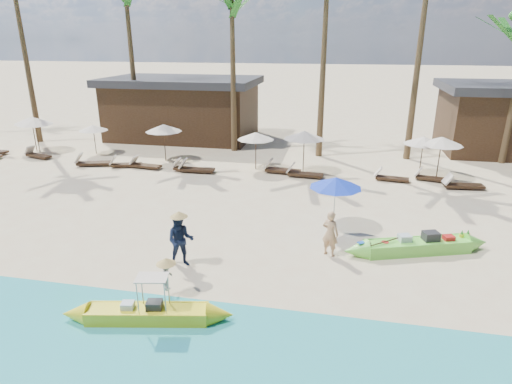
% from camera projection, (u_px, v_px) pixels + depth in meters
% --- Properties ---
extents(ground, '(240.00, 240.00, 0.00)m').
position_uv_depth(ground, '(228.00, 258.00, 14.23)').
color(ground, beige).
rests_on(ground, ground).
extents(wet_sand_strip, '(240.00, 4.50, 0.01)m').
position_uv_depth(wet_sand_strip, '(171.00, 363.00, 9.62)').
color(wet_sand_strip, tan).
rests_on(wet_sand_strip, ground).
extents(green_canoe, '(5.56, 2.22, 0.73)m').
position_uv_depth(green_canoe, '(417.00, 246.00, 14.55)').
color(green_canoe, '#6FE144').
rests_on(green_canoe, ground).
extents(yellow_canoe, '(4.93, 1.25, 1.29)m').
position_uv_depth(yellow_canoe, '(148.00, 314.00, 11.01)').
color(yellow_canoe, yellow).
rests_on(yellow_canoe, ground).
extents(tourist, '(0.68, 0.58, 1.59)m').
position_uv_depth(tourist, '(330.00, 233.00, 14.19)').
color(tourist, tan).
rests_on(tourist, ground).
extents(vendor_green, '(1.00, 0.86, 1.76)m').
position_uv_depth(vendor_green, '(180.00, 241.00, 13.49)').
color(vendor_green, '#161F3C').
rests_on(vendor_green, ground).
extents(vendor_yellow, '(0.34, 0.58, 0.89)m').
position_uv_depth(vendor_yellow, '(167.00, 276.00, 11.97)').
color(vendor_yellow, gray).
rests_on(vendor_yellow, ground).
extents(blue_umbrella, '(1.94, 1.94, 2.09)m').
position_uv_depth(blue_umbrella, '(336.00, 183.00, 15.78)').
color(blue_umbrella, '#99999E').
rests_on(blue_umbrella, ground).
extents(resort_parasol_1, '(2.15, 2.15, 2.22)m').
position_uv_depth(resort_parasol_1, '(32.00, 120.00, 27.30)').
color(resort_parasol_1, '#392517').
rests_on(resort_parasol_1, ground).
extents(resort_parasol_2, '(2.14, 2.14, 2.21)m').
position_uv_depth(resort_parasol_2, '(35.00, 121.00, 26.95)').
color(resort_parasol_2, '#392517').
rests_on(resort_parasol_2, ground).
extents(lounger_2_left, '(1.87, 1.00, 0.61)m').
position_uv_depth(lounger_2_left, '(37.00, 155.00, 26.19)').
color(lounger_2_left, '#392517').
rests_on(lounger_2_left, ground).
extents(resort_parasol_3, '(1.79, 1.79, 1.84)m').
position_uv_depth(resort_parasol_3, '(93.00, 128.00, 26.68)').
color(resort_parasol_3, '#392517').
rests_on(resort_parasol_3, ground).
extents(lounger_3_left, '(2.05, 1.10, 0.67)m').
position_uv_depth(lounger_3_left, '(91.00, 162.00, 24.52)').
color(lounger_3_left, '#392517').
rests_on(lounger_3_left, ground).
extents(lounger_3_right, '(1.83, 1.02, 0.59)m').
position_uv_depth(lounger_3_right, '(124.00, 164.00, 24.28)').
color(lounger_3_right, '#392517').
rests_on(lounger_3_right, ground).
extents(resort_parasol_4, '(2.13, 2.13, 2.19)m').
position_uv_depth(resort_parasol_4, '(164.00, 128.00, 25.01)').
color(resort_parasol_4, '#392517').
rests_on(resort_parasol_4, ground).
extents(lounger_4_left, '(1.86, 0.76, 0.61)m').
position_uv_depth(lounger_4_left, '(144.00, 165.00, 24.09)').
color(lounger_4_left, '#392517').
rests_on(lounger_4_left, ground).
extents(lounger_4_right, '(1.83, 0.69, 0.61)m').
position_uv_depth(lounger_4_right, '(187.00, 168.00, 23.49)').
color(lounger_4_right, '#392517').
rests_on(lounger_4_right, ground).
extents(resort_parasol_5, '(2.03, 2.03, 2.09)m').
position_uv_depth(resort_parasol_5, '(256.00, 136.00, 23.38)').
color(resort_parasol_5, '#392517').
rests_on(resort_parasol_5, ground).
extents(lounger_5_left, '(1.95, 0.64, 0.66)m').
position_uv_depth(lounger_5_left, '(195.00, 169.00, 23.33)').
color(lounger_5_left, '#392517').
rests_on(lounger_5_left, ground).
extents(resort_parasol_6, '(2.22, 2.22, 2.29)m').
position_uv_depth(resort_parasol_6, '(304.00, 135.00, 22.77)').
color(resort_parasol_6, '#392517').
rests_on(resort_parasol_6, ground).
extents(lounger_6_left, '(2.05, 0.81, 0.68)m').
position_uv_depth(lounger_6_left, '(280.00, 169.00, 23.17)').
color(lounger_6_left, '#392517').
rests_on(lounger_6_left, ground).
extents(lounger_6_right, '(1.97, 0.74, 0.65)m').
position_uv_depth(lounger_6_right, '(303.00, 173.00, 22.53)').
color(lounger_6_right, '#392517').
rests_on(lounger_6_right, ground).
extents(resort_parasol_7, '(2.04, 2.04, 2.11)m').
position_uv_depth(resort_parasol_7, '(424.00, 140.00, 22.29)').
color(resort_parasol_7, '#392517').
rests_on(resort_parasol_7, ground).
extents(lounger_7_left, '(1.78, 0.77, 0.58)m').
position_uv_depth(lounger_7_left, '(390.00, 177.00, 21.95)').
color(lounger_7_left, '#392517').
rests_on(lounger_7_left, ground).
extents(lounger_7_right, '(1.77, 0.91, 0.58)m').
position_uv_depth(lounger_7_right, '(430.00, 177.00, 21.95)').
color(lounger_7_right, '#392517').
rests_on(lounger_7_right, ground).
extents(resort_parasol_8, '(2.14, 2.14, 2.21)m').
position_uv_depth(resort_parasol_8, '(442.00, 141.00, 21.76)').
color(resort_parasol_8, '#392517').
rests_on(resort_parasol_8, ground).
extents(lounger_8_left, '(1.96, 0.77, 0.65)m').
position_uv_depth(lounger_8_left, '(461.00, 184.00, 20.78)').
color(lounger_8_left, '#392517').
rests_on(lounger_8_left, ground).
extents(palm_2, '(2.08, 2.08, 11.33)m').
position_uv_depth(palm_2, '(126.00, 0.00, 26.99)').
color(palm_2, brown).
rests_on(palm_2, ground).
extents(palm_3, '(2.08, 2.08, 10.52)m').
position_uv_depth(palm_3, '(232.00, 9.00, 25.14)').
color(palm_3, brown).
rests_on(palm_3, ground).
extents(pavilion_west, '(10.80, 6.60, 4.30)m').
position_uv_depth(pavilion_west, '(183.00, 107.00, 31.13)').
color(pavilion_west, '#392517').
rests_on(pavilion_west, ground).
extents(pavilion_east, '(8.80, 6.60, 4.30)m').
position_uv_depth(pavilion_east, '(512.00, 118.00, 27.05)').
color(pavilion_east, '#392517').
rests_on(pavilion_east, ground).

